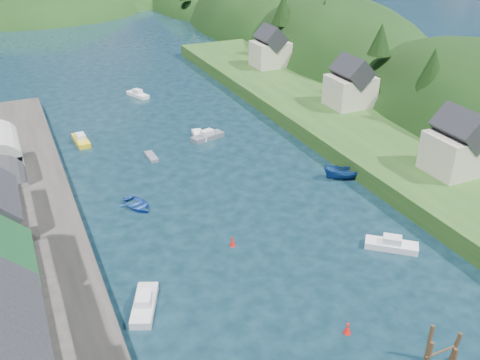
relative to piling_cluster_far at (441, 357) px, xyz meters
name	(u,v)px	position (x,y,z in m)	size (l,w,h in m)	color
ground	(181,143)	(-4.05, 50.89, -1.40)	(600.00, 600.00, 0.00)	black
hillside_right	(335,100)	(40.95, 75.89, -8.82)	(36.00, 245.56, 48.00)	black
far_hills	(72,41)	(-2.83, 174.89, -12.20)	(103.00, 68.00, 44.00)	black
hill_trees	(150,48)	(-3.59, 66.55, 9.63)	(89.75, 151.83, 11.67)	black
quay_left	(34,297)	(-28.05, 20.89, -0.40)	(12.00, 110.00, 2.00)	#2D2B28
quayside_buildings	(5,359)	(-30.05, 7.28, 5.69)	(8.00, 35.84, 12.90)	#2D2B28
terrace_right	(356,132)	(20.95, 40.89, -0.20)	(16.00, 120.00, 2.40)	#234719
right_bank_cottages	(344,86)	(23.95, 49.22, 4.44)	(9.00, 59.24, 8.41)	beige
piling_cluster_far	(441,357)	(0.00, 0.00, 0.00)	(3.19, 2.98, 3.94)	#382314
channel_buoy_near	(347,329)	(-4.17, 6.35, -0.92)	(0.70, 0.70, 1.10)	red
channel_buoy_far	(233,242)	(-7.87, 22.34, -0.92)	(0.70, 0.70, 1.10)	red
moored_boats	(217,223)	(-8.04, 26.34, -0.82)	(36.65, 93.04, 1.99)	#1C439C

